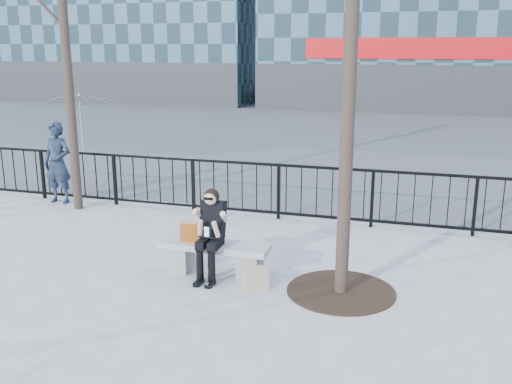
# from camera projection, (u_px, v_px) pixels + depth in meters

# --- Properties ---
(ground) EXTENTS (120.00, 120.00, 0.00)m
(ground) POSITION_uv_depth(u_px,v_px,m) (215.00, 274.00, 8.52)
(ground) COLOR gray
(ground) RESTS_ON ground
(street_surface) EXTENTS (60.00, 23.00, 0.01)m
(street_surface) POSITION_uv_depth(u_px,v_px,m) (350.00, 132.00, 22.43)
(street_surface) COLOR #474747
(street_surface) RESTS_ON ground
(railing) EXTENTS (14.00, 0.06, 1.10)m
(railing) POSITION_uv_depth(u_px,v_px,m) (269.00, 191.00, 11.16)
(railing) COLOR black
(railing) RESTS_ON ground
(tree_grate) EXTENTS (1.50, 1.50, 0.02)m
(tree_grate) POSITION_uv_depth(u_px,v_px,m) (341.00, 291.00, 7.89)
(tree_grate) COLOR black
(tree_grate) RESTS_ON ground
(bench_main) EXTENTS (1.65, 0.46, 0.49)m
(bench_main) POSITION_uv_depth(u_px,v_px,m) (215.00, 255.00, 8.44)
(bench_main) COLOR slate
(bench_main) RESTS_ON ground
(seated_woman) EXTENTS (0.50, 0.64, 1.34)m
(seated_woman) POSITION_uv_depth(u_px,v_px,m) (210.00, 235.00, 8.20)
(seated_woman) COLOR black
(seated_woman) RESTS_ON ground
(handbag) EXTENTS (0.36, 0.21, 0.28)m
(handbag) POSITION_uv_depth(u_px,v_px,m) (193.00, 231.00, 8.48)
(handbag) COLOR #9B4513
(handbag) RESTS_ON bench_main
(shopping_bag) EXTENTS (0.36, 0.29, 0.33)m
(shopping_bag) POSITION_uv_depth(u_px,v_px,m) (256.00, 278.00, 7.94)
(shopping_bag) COLOR beige
(shopping_bag) RESTS_ON ground
(standing_man) EXTENTS (0.65, 0.43, 1.76)m
(standing_man) POSITION_uv_depth(u_px,v_px,m) (58.00, 163.00, 12.19)
(standing_man) COLOR black
(standing_man) RESTS_ON ground
(vendor_umbrella) EXTENTS (2.71, 2.75, 2.07)m
(vendor_umbrella) POSITION_uv_depth(u_px,v_px,m) (80.00, 128.00, 16.30)
(vendor_umbrella) COLOR #CCDE31
(vendor_umbrella) RESTS_ON ground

